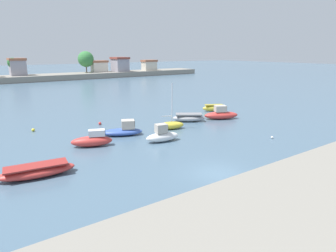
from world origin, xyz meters
name	(u,v)px	position (x,y,z in m)	size (l,w,h in m)	color
ground_plane	(219,174)	(0.00, 0.00, 0.00)	(400.00, 400.00, 0.00)	#476075
seawall_embankment	(325,205)	(0.00, -7.97, 1.11)	(62.03, 7.40, 2.22)	gray
moored_boat_0	(37,171)	(-11.49, 7.36, 0.45)	(5.63, 2.34, 0.93)	#C63833
moored_boat_1	(92,140)	(-5.47, 11.94, 0.62)	(4.19, 2.71, 1.65)	#C63833
moored_boat_2	(123,130)	(-1.23, 13.74, 0.56)	(4.82, 3.46, 1.70)	#3856A8
moored_boat_3	(162,135)	(1.03, 9.34, 0.65)	(3.77, 1.80, 1.86)	white
moored_boat_4	(171,125)	(4.57, 12.85, 0.50)	(3.50, 2.08, 5.51)	yellow
moored_boat_5	(189,118)	(8.84, 14.74, 0.50)	(4.49, 3.77, 1.05)	#9E9EA3
moored_boat_6	(221,114)	(13.37, 13.33, 0.66)	(4.97, 3.51, 1.87)	#C63833
moored_boat_7	(214,108)	(16.25, 17.79, 0.51)	(3.56, 2.57, 1.04)	yellow
mooring_buoy_0	(33,130)	(-9.22, 21.10, 0.18)	(0.37, 0.37, 0.37)	yellow
mooring_buoy_1	(100,123)	(-1.62, 19.68, 0.18)	(0.36, 0.36, 0.36)	red
mooring_buoy_2	(272,137)	(11.25, 3.50, 0.13)	(0.27, 0.27, 0.27)	white
distant_shoreline	(35,75)	(3.25, 84.16, 1.79)	(126.44, 10.16, 8.99)	gray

